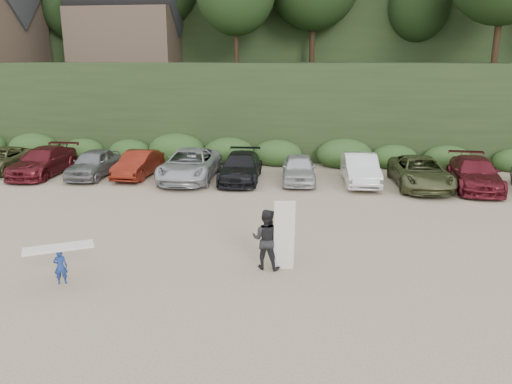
# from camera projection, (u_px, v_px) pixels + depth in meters

# --- Properties ---
(ground) EXTENTS (120.00, 120.00, 0.00)m
(ground) POSITION_uv_depth(u_px,v_px,m) (218.00, 251.00, 16.92)
(ground) COLOR tan
(ground) RESTS_ON ground
(hillside_backdrop) EXTENTS (90.00, 41.50, 28.00)m
(hillside_backdrop) POSITION_uv_depth(u_px,v_px,m) (289.00, 6.00, 48.41)
(hillside_backdrop) COLOR black
(hillside_backdrop) RESTS_ON ground
(parked_cars) EXTENTS (39.56, 5.91, 1.62)m
(parked_cars) POSITION_uv_depth(u_px,v_px,m) (224.00, 167.00, 26.50)
(parked_cars) COLOR silver
(parked_cars) RESTS_ON ground
(child_surfer) EXTENTS (1.93, 1.39, 1.14)m
(child_surfer) POSITION_uv_depth(u_px,v_px,m) (60.00, 258.00, 14.29)
(child_surfer) COLOR navy
(child_surfer) RESTS_ON ground
(adult_surfer) EXTENTS (1.41, 0.86, 2.24)m
(adult_surfer) POSITION_uv_depth(u_px,v_px,m) (268.00, 239.00, 15.30)
(adult_surfer) COLOR black
(adult_surfer) RESTS_ON ground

